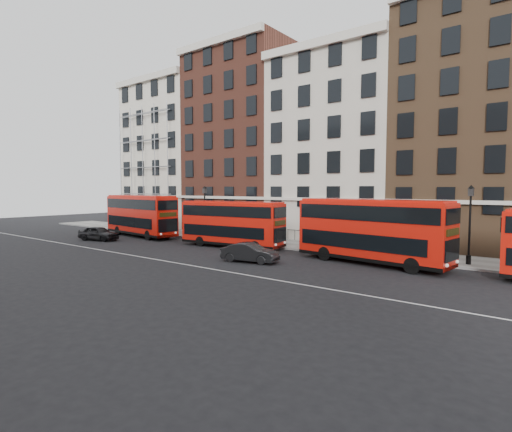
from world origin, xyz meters
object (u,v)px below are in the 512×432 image
Objects in this scene: bus_c at (371,229)px; car_rear at (98,233)px; car_front at (250,253)px; bus_a at (140,214)px; bus_b at (232,223)px.

bus_c reaches higher than car_rear.
car_rear is 19.49m from car_front.
bus_c reaches higher than car_front.
bus_a is 4.97m from car_rear.
car_front is at bearing -6.84° from bus_a.
bus_a is at bearing -172.55° from bus_c.
car_front is (-7.05, -4.55, -1.73)m from bus_c.
bus_b is 2.33× the size of car_rear.
car_front is (5.71, -4.55, -1.51)m from bus_b.
bus_c is 8.57m from car_front.
car_rear is (-26.54, -4.63, -1.68)m from bus_c.
bus_b reaches higher than car_front.
car_rear is at bearing -167.31° from bus_b.
bus_a is 25.92m from bus_c.
bus_c is at bearing -69.92° from car_front.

